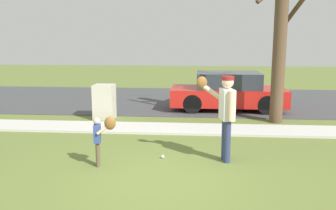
% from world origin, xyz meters
% --- Properties ---
extents(ground_plane, '(48.00, 48.00, 0.00)m').
position_xyz_m(ground_plane, '(0.00, 3.50, 0.00)').
color(ground_plane, olive).
extents(sidewalk_strip, '(36.00, 1.20, 0.06)m').
position_xyz_m(sidewalk_strip, '(0.00, 3.60, 0.03)').
color(sidewalk_strip, beige).
rests_on(sidewalk_strip, ground).
extents(road_surface, '(36.00, 6.80, 0.02)m').
position_xyz_m(road_surface, '(0.00, 8.60, 0.01)').
color(road_surface, '#424244').
rests_on(road_surface, ground).
extents(person_adult, '(0.80, 0.62, 1.78)m').
position_xyz_m(person_adult, '(1.26, 1.05, 1.11)').
color(person_adult, navy).
rests_on(person_adult, ground).
extents(person_child, '(0.50, 0.36, 1.04)m').
position_xyz_m(person_child, '(-1.19, 0.51, 0.68)').
color(person_child, brown).
rests_on(person_child, ground).
extents(baseball, '(0.07, 0.07, 0.07)m').
position_xyz_m(baseball, '(-0.02, 1.11, 0.04)').
color(baseball, white).
rests_on(baseball, ground).
extents(utility_cabinet, '(0.63, 0.62, 1.09)m').
position_xyz_m(utility_cabinet, '(-2.25, 4.84, 0.55)').
color(utility_cabinet, beige).
rests_on(utility_cabinet, ground).
extents(street_tree_near, '(1.85, 1.88, 5.41)m').
position_xyz_m(street_tree_near, '(3.09, 4.77, 2.87)').
color(street_tree_near, brown).
rests_on(street_tree_near, ground).
extents(parked_hatchback_red, '(4.00, 1.75, 1.33)m').
position_xyz_m(parked_hatchback_red, '(1.76, 6.62, 0.66)').
color(parked_hatchback_red, red).
rests_on(parked_hatchback_red, road_surface).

